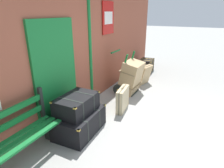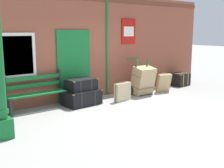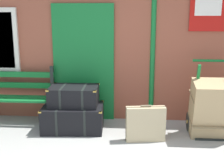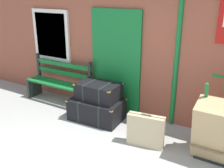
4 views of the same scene
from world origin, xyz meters
name	(u,v)px [view 4 (image 4 of 4)]	position (x,y,z in m)	size (l,w,h in m)	color
brick_facade	(141,36)	(-0.02, 2.60, 1.60)	(10.40, 0.35, 3.20)	brown
platform_bench	(59,83)	(-1.81, 2.16, 0.44)	(1.60, 0.43, 1.01)	#146B2D
steamer_trunk_base	(97,109)	(-0.59, 1.86, 0.21)	(1.05, 0.71, 0.43)	black
steamer_trunk_middle	(98,91)	(-0.57, 1.91, 0.58)	(0.82, 0.57, 0.33)	black
porters_trolley	(219,138)	(1.68, 1.89, 0.27)	(0.71, 0.67, 1.18)	black
large_brown_trunk	(218,131)	(1.68, 1.72, 0.47)	(0.70, 0.60, 0.95)	tan
suitcase_umber	(146,131)	(0.62, 1.50, 0.27)	(0.62, 0.24, 0.58)	tan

